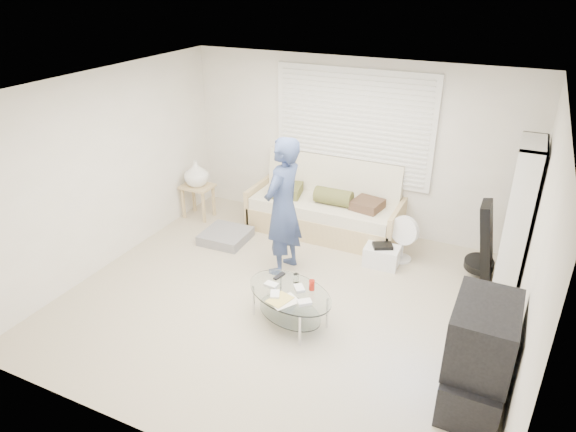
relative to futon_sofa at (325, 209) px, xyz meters
The scene contains 13 objects.
ground 1.93m from the futon_sofa, 82.67° to the right, with size 5.00×5.00×0.00m, color tan.
room_shell 1.91m from the futon_sofa, 80.21° to the right, with size 5.02×4.52×2.51m.
window_blinds 1.26m from the futon_sofa, 53.23° to the left, with size 2.32×0.08×1.62m.
futon_sofa is the anchor object (origin of this frame).
grey_floor_pillow 1.51m from the futon_sofa, 142.76° to the right, with size 0.62×0.62×0.14m, color slate.
side_table 2.05m from the futon_sofa, 168.66° to the right, with size 0.47×0.38×0.93m.
bookshelf 2.64m from the futon_sofa, ahead, with size 0.29×0.77×1.82m.
guitar_case 2.29m from the futon_sofa, ahead, with size 0.36×0.38×1.01m.
floor_fan 1.30m from the futon_sofa, 15.85° to the right, with size 0.41×0.27×0.66m.
storage_bin 1.22m from the futon_sofa, 30.19° to the right, with size 0.46×0.33×0.31m.
tv_unit 3.53m from the futon_sofa, 46.29° to the right, with size 0.54×0.95×1.03m.
coffee_table 2.27m from the futon_sofa, 78.40° to the right, with size 1.23×1.01×0.52m.
standing_person 1.38m from the futon_sofa, 93.94° to the right, with size 0.66×0.43×1.80m, color navy.
Camera 1 is at (2.18, -4.56, 3.56)m, focal length 32.00 mm.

